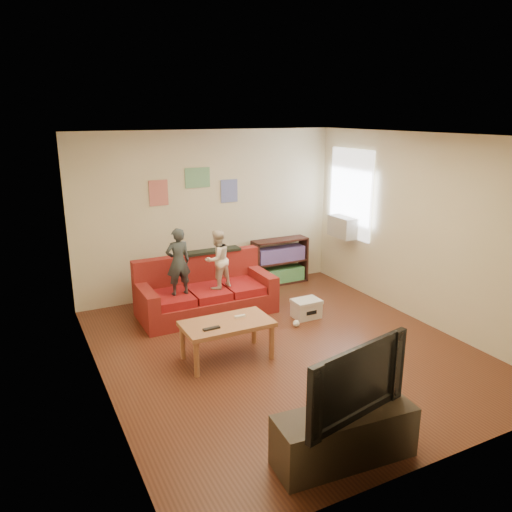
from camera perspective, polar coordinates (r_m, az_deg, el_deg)
name	(u,v)px	position (r m, az deg, el deg)	size (l,w,h in m)	color
room_shell	(285,249)	(6.12, 3.38, 0.85)	(4.52, 5.02, 2.72)	brown
sofa	(205,294)	(7.65, -5.86, -4.31)	(2.02, 0.93, 0.89)	maroon
child_a	(178,262)	(7.17, -8.88, -0.65)	(0.36, 0.23, 0.98)	#2F373A
child_b	(217,259)	(7.37, -4.44, -0.40)	(0.43, 0.34, 0.89)	white
coffee_table	(227,327)	(6.18, -3.34, -8.11)	(1.10, 0.60, 0.49)	#B37249
remote	(211,328)	(5.96, -5.11, -8.25)	(0.21, 0.05, 0.02)	black
game_controller	(240,316)	(6.26, -1.84, -6.91)	(0.14, 0.04, 0.03)	white
bookshelf	(280,264)	(8.89, 2.73, -0.88)	(1.02, 0.31, 0.81)	#3A1D19
window	(351,194)	(8.62, 10.78, 7.02)	(0.04, 1.08, 1.48)	white
ac_unit	(343,227)	(8.65, 9.95, 3.31)	(0.28, 0.55, 0.35)	#B7B2A3
artwork_left	(159,193)	(7.97, -11.07, 7.09)	(0.30, 0.01, 0.40)	#D87266
artwork_center	(198,178)	(8.14, -6.70, 8.88)	(0.42, 0.01, 0.32)	#72B27F
artwork_right	(229,191)	(8.37, -3.08, 7.44)	(0.30, 0.01, 0.38)	#727FCC
file_box	(306,308)	(7.52, 5.76, -5.98)	(0.40, 0.31, 0.28)	silver
tv_stand	(344,436)	(4.69, 10.08, -19.60)	(1.27, 0.42, 0.47)	#3E3226
television	(348,378)	(4.38, 10.45, -13.50)	(1.16, 0.15, 0.67)	black
tissue	(296,323)	(7.22, 4.61, -7.69)	(0.10, 0.10, 0.10)	white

